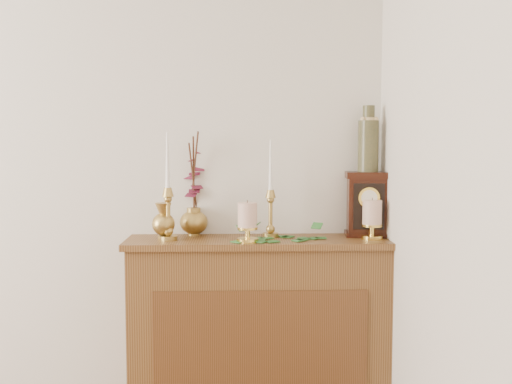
{
  "coord_description": "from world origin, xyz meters",
  "views": [
    {
      "loc": [
        1.31,
        -0.67,
        1.38
      ],
      "look_at": [
        1.38,
        2.05,
        1.15
      ],
      "focal_mm": 42.0,
      "sensor_mm": 36.0,
      "label": 1
    }
  ],
  "objects_px": {
    "ginger_jar": "(194,188)",
    "candlestick_left": "(168,205)",
    "mantel_clock": "(367,205)",
    "candlestick_center": "(271,206)",
    "ceramic_vase": "(368,142)",
    "bud_vase": "(163,221)"
  },
  "relations": [
    {
      "from": "candlestick_left",
      "to": "mantel_clock",
      "type": "xyz_separation_m",
      "value": [
        0.94,
        0.1,
        -0.01
      ]
    },
    {
      "from": "candlestick_center",
      "to": "ceramic_vase",
      "type": "relative_size",
      "value": 1.47
    },
    {
      "from": "bud_vase",
      "to": "mantel_clock",
      "type": "bearing_deg",
      "value": 4.47
    },
    {
      "from": "ginger_jar",
      "to": "mantel_clock",
      "type": "xyz_separation_m",
      "value": [
        0.83,
        -0.09,
        -0.07
      ]
    },
    {
      "from": "ceramic_vase",
      "to": "ginger_jar",
      "type": "bearing_deg",
      "value": 174.31
    },
    {
      "from": "ceramic_vase",
      "to": "bud_vase",
      "type": "bearing_deg",
      "value": -175.36
    },
    {
      "from": "candlestick_center",
      "to": "ginger_jar",
      "type": "bearing_deg",
      "value": 163.98
    },
    {
      "from": "bud_vase",
      "to": "ceramic_vase",
      "type": "relative_size",
      "value": 0.54
    },
    {
      "from": "ginger_jar",
      "to": "candlestick_left",
      "type": "bearing_deg",
      "value": -120.33
    },
    {
      "from": "candlestick_left",
      "to": "ginger_jar",
      "type": "bearing_deg",
      "value": 59.67
    },
    {
      "from": "candlestick_left",
      "to": "mantel_clock",
      "type": "relative_size",
      "value": 1.6
    },
    {
      "from": "candlestick_left",
      "to": "bud_vase",
      "type": "bearing_deg",
      "value": 138.71
    },
    {
      "from": "candlestick_left",
      "to": "candlestick_center",
      "type": "height_order",
      "value": "candlestick_left"
    },
    {
      "from": "candlestick_center",
      "to": "mantel_clock",
      "type": "xyz_separation_m",
      "value": [
        0.47,
        0.02,
        0.0
      ]
    },
    {
      "from": "candlestick_center",
      "to": "ceramic_vase",
      "type": "bearing_deg",
      "value": 2.76
    },
    {
      "from": "bud_vase",
      "to": "ceramic_vase",
      "type": "height_order",
      "value": "ceramic_vase"
    },
    {
      "from": "ginger_jar",
      "to": "ceramic_vase",
      "type": "relative_size",
      "value": 1.6
    },
    {
      "from": "bud_vase",
      "to": "ceramic_vase",
      "type": "bearing_deg",
      "value": 4.64
    },
    {
      "from": "ginger_jar",
      "to": "mantel_clock",
      "type": "relative_size",
      "value": 1.62
    },
    {
      "from": "candlestick_center",
      "to": "bud_vase",
      "type": "height_order",
      "value": "candlestick_center"
    },
    {
      "from": "bud_vase",
      "to": "ceramic_vase",
      "type": "distance_m",
      "value": 1.03
    },
    {
      "from": "bud_vase",
      "to": "candlestick_left",
      "type": "bearing_deg",
      "value": -41.29
    }
  ]
}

